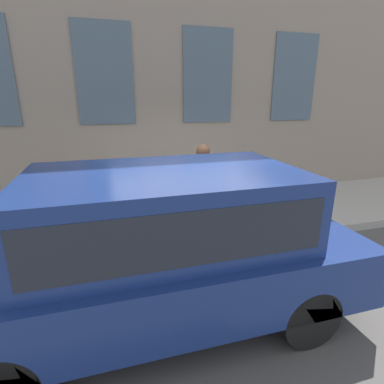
{
  "coord_description": "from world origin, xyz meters",
  "views": [
    {
      "loc": [
        -4.4,
        1.29,
        2.57
      ],
      "look_at": [
        0.7,
        -0.19,
        0.91
      ],
      "focal_mm": 28.0,
      "sensor_mm": 36.0,
      "label": 1
    }
  ],
  "objects": [
    {
      "name": "ground_plane",
      "position": [
        0.0,
        0.0,
        0.0
      ],
      "size": [
        80.0,
        80.0,
        0.0
      ],
      "primitive_type": "plane",
      "color": "#514F4C"
    },
    {
      "name": "sidewalk",
      "position": [
        1.4,
        0.0,
        0.08
      ],
      "size": [
        2.8,
        60.0,
        0.17
      ],
      "color": "#B2ADA3",
      "rests_on": "ground_plane"
    },
    {
      "name": "fire_hydrant",
      "position": [
        0.61,
        0.05,
        0.53
      ],
      "size": [
        0.36,
        0.47,
        0.71
      ],
      "color": "gold",
      "rests_on": "sidewalk"
    },
    {
      "name": "person",
      "position": [
        0.8,
        -0.43,
        1.13
      ],
      "size": [
        0.39,
        0.26,
        1.61
      ],
      "rotation": [
        0.0,
        0.0,
        -0.33
      ],
      "color": "#232328",
      "rests_on": "sidewalk"
    },
    {
      "name": "parked_truck_navy_near",
      "position": [
        -1.32,
        0.76,
        1.04
      ],
      "size": [
        1.98,
        4.73,
        1.83
      ],
      "color": "black",
      "rests_on": "ground_plane"
    }
  ]
}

